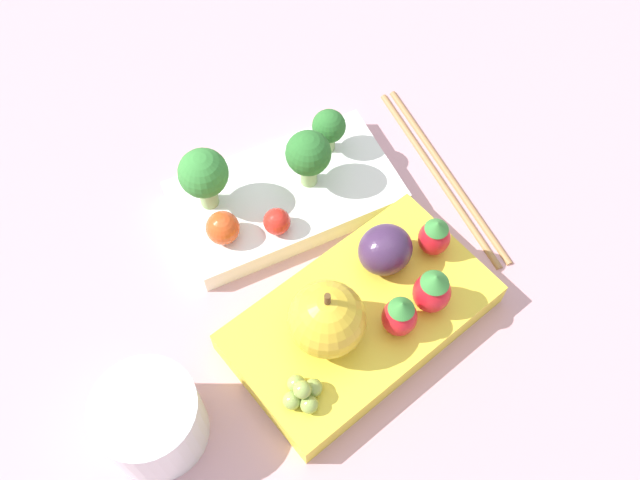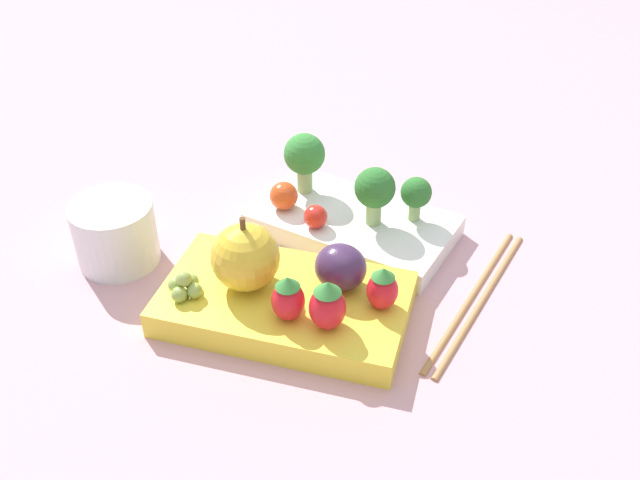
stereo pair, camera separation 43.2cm
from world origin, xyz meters
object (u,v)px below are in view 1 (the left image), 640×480
Objects in this scene: strawberry_0 at (432,291)px; grape_cluster at (303,393)px; strawberry_1 at (400,316)px; broccoli_floret_0 at (308,155)px; broccoli_floret_1 at (204,175)px; bento_box_savoury at (286,195)px; apple at (327,319)px; bento_box_fruit at (358,319)px; plum at (385,250)px; strawberry_2 at (435,236)px; cherry_tomato_1 at (223,228)px; broccoli_floret_2 at (329,127)px; cherry_tomato_0 at (277,221)px; drinking_cup at (151,420)px; chopsticks_pair at (443,173)px.

strawberry_0 is 0.12m from grape_cluster.
strawberry_0 is 0.03m from strawberry_1.
broccoli_floret_1 reaches higher than broccoli_floret_0.
bento_box_savoury is 2.97× the size of apple.
broccoli_floret_0 is at bearing 75.55° from bento_box_fruit.
strawberry_2 is at bearing -14.01° from plum.
plum is (0.10, -0.09, 0.01)m from cherry_tomato_1.
broccoli_floret_2 reaches higher than cherry_tomato_0.
grape_cluster is at bearing -21.84° from drinking_cup.
broccoli_floret_2 is 0.28m from drinking_cup.
strawberry_0 reaches higher than cherry_tomato_0.
strawberry_1 reaches higher than grape_cluster.
strawberry_1 is (0.03, -0.13, 0.01)m from cherry_tomato_0.
bento_box_savoury is 5.10× the size of strawberry_2.
grape_cluster reaches higher than bento_box_savoury.
strawberry_1 is (0.07, -0.18, -0.02)m from broccoli_floret_1.
strawberry_2 is (0.05, -0.11, -0.01)m from broccoli_floret_0.
bento_box_fruit is 6.99× the size of grape_cluster.
bento_box_savoury is 0.95× the size of chopsticks_pair.
broccoli_floret_2 is 0.23m from grape_cluster.
chopsticks_pair is (0.11, -0.04, -0.05)m from broccoli_floret_0.
cherry_tomato_0 is 0.81× the size of cherry_tomato_1.
plum is (0.04, 0.03, 0.03)m from bento_box_fruit.
strawberry_1 is (-0.03, -0.00, -0.00)m from strawberry_0.
strawberry_1 is (-0.01, -0.15, -0.01)m from broccoli_floret_0.
apple is 0.11m from strawberry_2.
broccoli_floret_1 reaches higher than cherry_tomato_1.
bento_box_savoury is 8.89× the size of cherry_tomato_0.
cherry_tomato_1 is 0.12m from apple.
bento_box_fruit is 4.88× the size of broccoli_floret_2.
strawberry_2 and plum have the same top height.
drinking_cup is at bearing -148.69° from broccoli_floret_2.
cherry_tomato_0 is 0.14m from strawberry_0.
cherry_tomato_0 is 0.04m from cherry_tomato_1.
broccoli_floret_2 is 1.43× the size of grape_cluster.
drinking_cup is at bearing -148.73° from cherry_tomato_0.
chopsticks_pair is at bearing 26.03° from apple.
bento_box_savoury is at bearing 160.39° from chopsticks_pair.
strawberry_0 is at bearing 6.12° from strawberry_1.
bento_box_savoury is 0.13m from bento_box_fruit.
plum is at bearing -85.29° from broccoli_floret_0.
cherry_tomato_0 is (0.04, -0.05, -0.03)m from broccoli_floret_1.
broccoli_floret_0 is (0.02, -0.00, 0.05)m from bento_box_savoury.
broccoli_floret_2 reaches higher than drinking_cup.
chopsticks_pair is at bearing 47.73° from strawberry_0.
strawberry_1 is at bearing -87.36° from bento_box_savoury.
cherry_tomato_1 is 0.88× the size of grape_cluster.
cherry_tomato_0 reaches higher than bento_box_fruit.
bento_box_savoury is 0.91× the size of bento_box_fruit.
apple reaches higher than bento_box_fruit.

